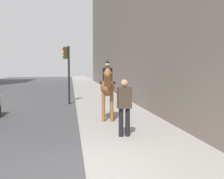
% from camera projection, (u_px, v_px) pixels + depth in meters
% --- Properties ---
extents(sidewalk_slab, '(120.00, 3.35, 0.12)m').
position_uv_depth(sidewalk_slab, '(165.00, 168.00, 5.52)').
color(sidewalk_slab, gray).
rests_on(sidewalk_slab, ground).
extents(mounted_horse_near, '(2.15, 0.76, 2.33)m').
position_uv_depth(mounted_horse_near, '(108.00, 87.00, 10.31)').
color(mounted_horse_near, brown).
rests_on(mounted_horse_near, sidewalk_slab).
extents(pedestrian_greeting, '(0.28, 0.41, 1.70)m').
position_uv_depth(pedestrian_greeting, '(124.00, 104.00, 7.79)').
color(pedestrian_greeting, black).
rests_on(pedestrian_greeting, sidewalk_slab).
extents(traffic_light_near_curb, '(0.20, 0.44, 3.44)m').
position_uv_depth(traffic_light_near_curb, '(67.00, 65.00, 15.52)').
color(traffic_light_near_curb, black).
rests_on(traffic_light_near_curb, ground).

